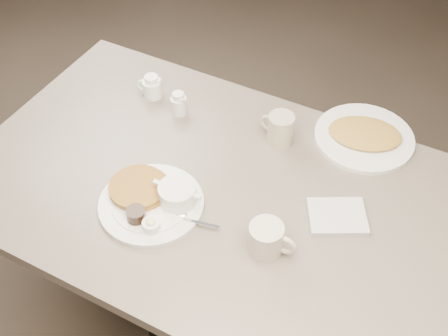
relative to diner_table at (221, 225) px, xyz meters
The scene contains 8 objects.
diner_table is the anchor object (origin of this frame).
main_plate 0.27m from the diner_table, 135.62° to the right, with size 0.36×0.31×0.07m.
coffee_mug_near 0.32m from the diner_table, 32.39° to the right, with size 0.13×0.10×0.09m.
napkin 0.38m from the diner_table, ahead, with size 0.20×0.18×0.02m.
coffee_mug_far 0.35m from the diner_table, 75.96° to the left, with size 0.12×0.09×0.10m.
creamer_left 0.52m from the diner_table, 146.63° to the left, with size 0.09×0.07×0.08m.
creamer_right 0.41m from the diner_table, 140.15° to the left, with size 0.07×0.06×0.08m.
hash_plate 0.52m from the diner_table, 52.74° to the left, with size 0.38×0.38×0.04m.
Camera 1 is at (0.50, -0.93, 1.97)m, focal length 45.30 mm.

